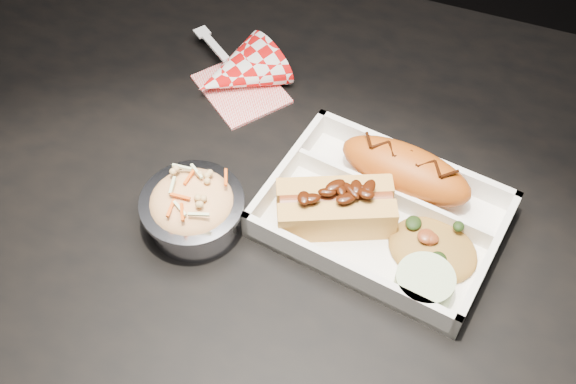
# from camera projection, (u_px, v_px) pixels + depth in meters

# --- Properties ---
(dining_table) EXTENTS (1.20, 0.80, 0.75)m
(dining_table) POSITION_uv_depth(u_px,v_px,m) (320.00, 248.00, 0.89)
(dining_table) COLOR black
(dining_table) RESTS_ON ground
(food_tray) EXTENTS (0.28, 0.22, 0.04)m
(food_tray) POSITION_uv_depth(u_px,v_px,m) (382.00, 218.00, 0.79)
(food_tray) COLOR white
(food_tray) RESTS_ON dining_table
(fried_pastry) EXTENTS (0.16, 0.09, 0.05)m
(fried_pastry) POSITION_uv_depth(u_px,v_px,m) (406.00, 170.00, 0.80)
(fried_pastry) COLOR #B04D11
(fried_pastry) RESTS_ON food_tray
(hotdog) EXTENTS (0.14, 0.10, 0.06)m
(hotdog) POSITION_uv_depth(u_px,v_px,m) (336.00, 206.00, 0.78)
(hotdog) COLOR gold
(hotdog) RESTS_ON food_tray
(fried_rice_mound) EXTENTS (0.11, 0.09, 0.03)m
(fried_rice_mound) POSITION_uv_depth(u_px,v_px,m) (434.00, 244.00, 0.76)
(fried_rice_mound) COLOR #A97631
(fried_rice_mound) RESTS_ON food_tray
(cupcake_liner) EXTENTS (0.06, 0.06, 0.03)m
(cupcake_liner) POSITION_uv_depth(u_px,v_px,m) (424.00, 284.00, 0.73)
(cupcake_liner) COLOR #B5CC9A
(cupcake_liner) RESTS_ON food_tray
(foil_coleslaw_cup) EXTENTS (0.11, 0.11, 0.07)m
(foil_coleslaw_cup) POSITION_uv_depth(u_px,v_px,m) (193.00, 207.00, 0.78)
(foil_coleslaw_cup) COLOR silver
(foil_coleslaw_cup) RESTS_ON dining_table
(napkin_fork) EXTENTS (0.17, 0.15, 0.10)m
(napkin_fork) POSITION_uv_depth(u_px,v_px,m) (237.00, 74.00, 0.92)
(napkin_fork) COLOR red
(napkin_fork) RESTS_ON dining_table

